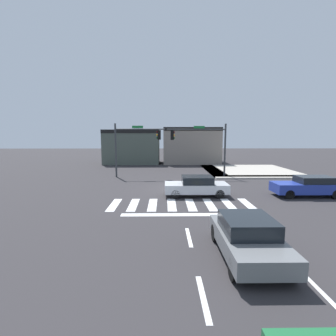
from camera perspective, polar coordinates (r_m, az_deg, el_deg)
ground_plane at (r=20.18m, az=2.18°, el=-4.79°), size 120.00×120.00×0.00m
crosswalk_near at (r=15.82m, az=3.01°, el=-8.25°), size 8.82×2.84×0.01m
lane_markings at (r=8.43m, az=14.89°, el=-23.41°), size 6.80×24.25×0.01m
bike_detector_marking at (r=12.15m, az=13.38°, el=-13.41°), size 1.06×1.06×0.01m
curb_corner_northeast at (r=30.91m, az=17.19°, el=-0.67°), size 10.00×10.60×0.15m
storefront_row at (r=38.76m, az=-0.22°, el=5.07°), size 17.18×6.81×5.38m
traffic_signal_northwest at (r=25.79m, az=-7.44°, el=6.11°), size 5.07×0.32×5.43m
traffic_signal_northeast at (r=25.74m, az=7.56°, el=6.16°), size 5.98×0.32×5.40m
car_gray at (r=9.60m, az=17.59°, el=-14.66°), size 1.94×4.13×1.44m
car_silver at (r=17.97m, az=6.44°, el=-4.04°), size 4.43×1.88×1.40m
car_blue at (r=20.25m, az=29.19°, el=-3.58°), size 4.63×1.74×1.42m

